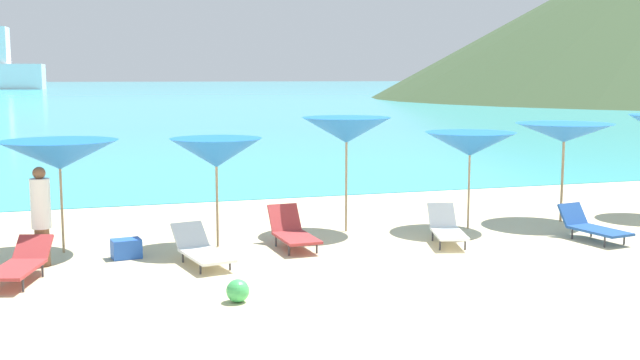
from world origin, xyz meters
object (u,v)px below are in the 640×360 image
Objects in this scene: umbrella_4 at (470,144)px; umbrella_3 at (346,130)px; umbrella_2 at (216,153)px; lounge_chair_0 at (20,263)px; beachgoer_1 at (41,214)px; cooler_box at (126,249)px; umbrella_1 at (59,155)px; beach_ball at (238,291)px; lounge_chair_5 at (293,231)px; umbrella_5 at (564,133)px; lounge_chair_2 at (201,249)px; lounge_chair_1 at (592,226)px; lounge_chair_3 at (447,228)px.

umbrella_3 is at bearing 168.77° from umbrella_4.
umbrella_2 is 3.99m from lounge_chair_0.
umbrella_3 reaches higher than umbrella_2.
beachgoer_1 reaches higher than cooler_box.
umbrella_2 is (2.77, -0.35, -0.01)m from umbrella_1.
beach_ball is at bearing -58.86° from umbrella_1.
lounge_chair_5 is 3.07× the size of cooler_box.
umbrella_5 is 6.62m from lounge_chair_5.
cooler_box is (-4.50, -1.06, -1.93)m from umbrella_3.
umbrella_4 is 1.12× the size of lounge_chair_2.
lounge_chair_5 is at bearing -11.87° from umbrella_1.
umbrella_5 is at bearing 1.68° from umbrella_2.
umbrella_4 is at bearing 6.53° from lounge_chair_5.
umbrella_1 is 4.94m from beach_ball.
umbrella_5 is 1.30× the size of lounge_chair_0.
lounge_chair_5 is at bearing -9.77° from cooler_box.
umbrella_2 is 1.34× the size of lounge_chair_1.
lounge_chair_2 reaches higher than cooler_box.
beach_ball is (3.02, -2.13, -0.12)m from lounge_chair_0.
lounge_chair_3 is at bearing -48.45° from umbrella_3.
umbrella_5 is 11.33m from lounge_chair_0.
umbrella_2 is 1.21× the size of beachgoer_1.
umbrella_5 is 10.86m from beachgoer_1.
lounge_chair_1 is 7.71m from beach_ball.
umbrella_1 is 3.17m from lounge_chair_2.
umbrella_1 reaches higher than beach_ball.
umbrella_2 reaches higher than lounge_chair_2.
umbrella_3 is 2.62m from umbrella_4.
umbrella_4 reaches higher than beachgoer_1.
beachgoer_1 is 3.39× the size of cooler_box.
lounge_chair_0 is 5.23× the size of beach_ball.
umbrella_1 and umbrella_2 have the same top height.
umbrella_1 is 0.97× the size of umbrella_5.
lounge_chair_0 is 1.03× the size of lounge_chair_3.
lounge_chair_5 is at bearing -77.39° from beachgoer_1.
umbrella_2 is at bearing 57.17° from lounge_chair_2.
lounge_chair_0 is at bearing -170.49° from lounge_chair_5.
lounge_chair_1 is (9.86, -2.00, -1.51)m from umbrella_1.
lounge_chair_2 is (-7.59, 0.43, -0.03)m from lounge_chair_1.
beachgoer_1 is 1.57m from cooler_box.
umbrella_4 is 6.13× the size of beach_ball.
lounge_chair_3 is 1.10× the size of lounge_chair_5.
beachgoer_1 is (-4.41, -0.06, 0.59)m from lounge_chair_5.
umbrella_2 is 0.91× the size of umbrella_5.
beach_ball is at bearing -126.57° from beachgoer_1.
umbrella_4 reaches higher than lounge_chair_2.
lounge_chair_3 is (-1.09, -1.15, -1.49)m from umbrella_4.
cooler_box is at bearing 49.60° from lounge_chair_0.
umbrella_3 is 1.39× the size of beachgoer_1.
umbrella_2 is 1.13× the size of lounge_chair_2.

